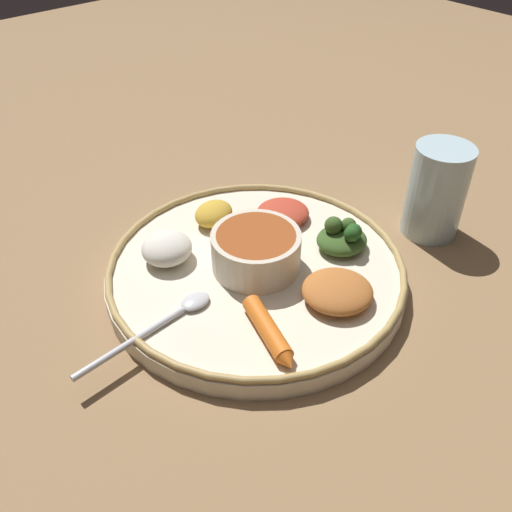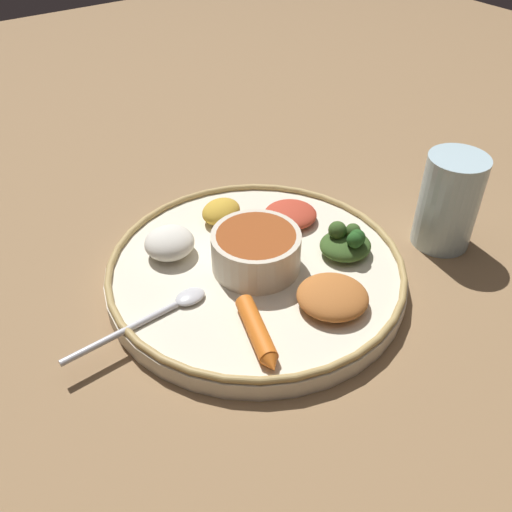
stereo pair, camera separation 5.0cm
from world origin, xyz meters
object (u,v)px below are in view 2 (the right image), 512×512
drinking_glass (447,207)px  greens_pile (346,243)px  center_bowl (256,250)px  carrot_near_spoon (258,333)px  spoon (160,313)px

drinking_glass → greens_pile: bearing=-103.0°
greens_pile → drinking_glass: size_ratio=0.60×
greens_pile → center_bowl: bearing=-112.6°
drinking_glass → center_bowl: bearing=-107.2°
center_bowl → carrot_near_spoon: center_bowl is taller
carrot_near_spoon → drinking_glass: drinking_glass is taller
greens_pile → drinking_glass: drinking_glass is taller
spoon → greens_pile: (0.03, 0.23, 0.01)m
center_bowl → greens_pile: size_ratio=1.40×
center_bowl → spoon: size_ratio=0.62×
center_bowl → drinking_glass: (0.07, 0.23, 0.01)m
center_bowl → drinking_glass: 0.25m
center_bowl → spoon: bearing=-86.6°
carrot_near_spoon → drinking_glass: size_ratio=0.81×
center_bowl → greens_pile: bearing=67.4°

